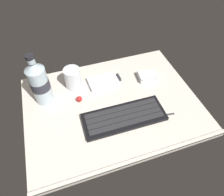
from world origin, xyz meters
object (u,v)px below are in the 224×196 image
(handheld_device, at_px, (105,81))
(water_bottle, at_px, (39,83))
(stylus_pen, at_px, (162,115))
(charger_block, at_px, (147,76))
(trackball_mouse, at_px, (79,99))
(juice_cup, at_px, (73,79))
(keyboard, at_px, (124,117))

(handheld_device, relative_size, water_bottle, 0.63)
(water_bottle, relative_size, stylus_pen, 2.19)
(handheld_device, relative_size, charger_block, 1.86)
(water_bottle, distance_m, trackball_mouse, 0.15)
(trackball_mouse, bearing_deg, stylus_pen, -31.26)
(juice_cup, distance_m, charger_block, 0.30)
(keyboard, bearing_deg, handheld_device, 93.60)
(keyboard, xyz_separation_m, stylus_pen, (0.13, -0.03, -0.00))
(handheld_device, height_order, trackball_mouse, trackball_mouse)
(handheld_device, xyz_separation_m, trackball_mouse, (-0.12, -0.07, 0.00))
(handheld_device, bearing_deg, water_bottle, -176.06)
(trackball_mouse, relative_size, stylus_pen, 0.23)
(handheld_device, relative_size, juice_cup, 1.53)
(juice_cup, distance_m, stylus_pen, 0.36)
(stylus_pen, bearing_deg, keyboard, 174.95)
(keyboard, height_order, juice_cup, juice_cup)
(trackball_mouse, bearing_deg, water_bottle, 158.08)
(juice_cup, distance_m, water_bottle, 0.13)
(charger_block, bearing_deg, juice_cup, 169.84)
(trackball_mouse, distance_m, stylus_pen, 0.31)
(keyboard, bearing_deg, trackball_mouse, 135.92)
(charger_block, xyz_separation_m, stylus_pen, (-0.03, -0.19, -0.01))
(keyboard, distance_m, juice_cup, 0.25)
(juice_cup, height_order, water_bottle, water_bottle)
(trackball_mouse, bearing_deg, handheld_device, 28.61)
(juice_cup, height_order, charger_block, juice_cup)
(handheld_device, height_order, charger_block, charger_block)
(trackball_mouse, height_order, stylus_pen, trackball_mouse)
(keyboard, distance_m, charger_block, 0.23)
(stylus_pen, bearing_deg, trackball_mouse, 157.39)
(water_bottle, bearing_deg, charger_block, -2.28)
(juice_cup, bearing_deg, trackball_mouse, -88.12)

